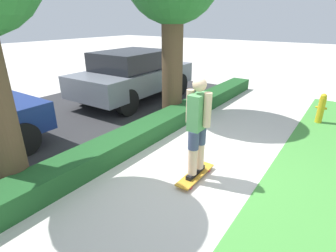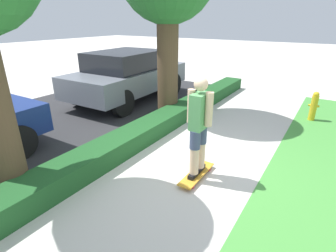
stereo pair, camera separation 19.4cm
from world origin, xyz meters
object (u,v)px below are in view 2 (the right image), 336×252
Objects in this scene: fire_hydrant at (314,106)px; skateboard at (197,174)px; parked_car_middle at (128,75)px; skater_person at (199,126)px.

skateboard is at bearing 162.10° from fire_hydrant.
fire_hydrant is at bearing -79.16° from parked_car_middle.
fire_hydrant is (4.07, -1.32, -0.56)m from skater_person.
parked_car_middle is at bearing 102.49° from fire_hydrant.
skateboard is 0.89m from skater_person.
fire_hydrant is (4.07, -1.32, 0.32)m from skateboard.
parked_car_middle is (2.90, 3.98, 0.77)m from skateboard.
skateboard is 0.56× the size of skater_person.
skater_person is 2.11× the size of fire_hydrant.
parked_car_middle is 5.44m from fire_hydrant.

